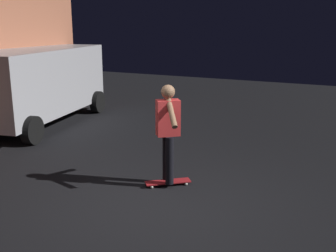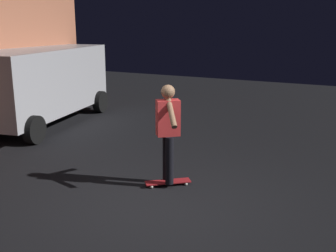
% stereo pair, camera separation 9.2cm
% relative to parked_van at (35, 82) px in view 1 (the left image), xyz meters
% --- Properties ---
extents(ground_plane, '(28.00, 28.00, 0.00)m').
position_rel_parked_van_xyz_m(ground_plane, '(-3.15, -5.41, -1.16)').
color(ground_plane, black).
extents(parked_van, '(4.88, 2.96, 2.03)m').
position_rel_parked_van_xyz_m(parked_van, '(0.00, 0.00, 0.00)').
color(parked_van, '#B2B2B7').
rests_on(parked_van, ground_plane).
extents(skateboard_ridden, '(0.65, 0.73, 0.07)m').
position_rel_parked_van_xyz_m(skateboard_ridden, '(-2.34, -5.16, -1.11)').
color(skateboard_ridden, '#AD1E23').
rests_on(skateboard_ridden, ground_plane).
extents(skater, '(0.81, 0.70, 1.67)m').
position_rel_parked_van_xyz_m(skater, '(-2.34, -5.16, -0.12)').
color(skater, black).
rests_on(skater, skateboard_ridden).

